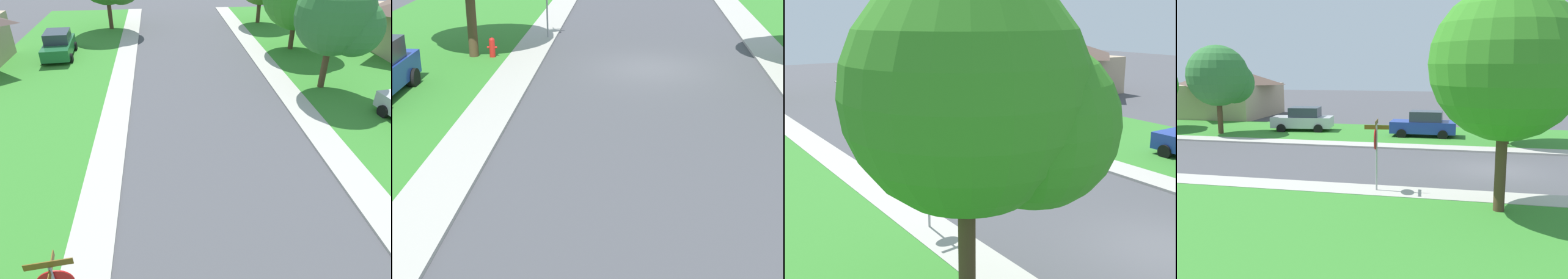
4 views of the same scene
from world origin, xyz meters
TOP-DOWN VIEW (x-y plane):
  - ground_plane at (0.00, 0.00)m, footprint 120.00×120.00m
  - sidewalk_east at (4.70, 12.00)m, footprint 1.40×56.00m
  - fire_hydrant at (5.97, -0.88)m, footprint 0.38×0.22m

SIDE VIEW (x-z plane):
  - ground_plane at x=0.00m, z-range 0.00..0.00m
  - sidewalk_east at x=4.70m, z-range 0.00..0.10m
  - fire_hydrant at x=5.97m, z-range 0.02..0.85m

